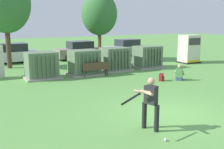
% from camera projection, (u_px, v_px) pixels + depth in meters
% --- Properties ---
extents(ground_plane, '(96.00, 96.00, 0.00)m').
position_uv_depth(ground_plane, '(171.00, 114.00, 10.84)').
color(ground_plane, '#5B9947').
extents(transformer_west, '(2.10, 1.70, 1.62)m').
position_uv_depth(transformer_west, '(41.00, 66.00, 17.24)').
color(transformer_west, '#9E9B93').
rests_on(transformer_west, ground).
extents(transformer_mid_west, '(2.10, 1.70, 1.62)m').
position_uv_depth(transformer_mid_west, '(84.00, 63.00, 18.32)').
color(transformer_mid_west, '#9E9B93').
rests_on(transformer_mid_west, ground).
extents(transformer_mid_east, '(2.10, 1.70, 1.62)m').
position_uv_depth(transformer_mid_east, '(115.00, 60.00, 19.86)').
color(transformer_mid_east, '#9E9B93').
rests_on(transformer_mid_east, ground).
extents(transformer_east, '(2.10, 1.70, 1.62)m').
position_uv_depth(transformer_east, '(147.00, 57.00, 21.06)').
color(transformer_east, '#9E9B93').
rests_on(transformer_east, ground).
extents(generator_enclosure, '(1.60, 1.40, 2.30)m').
position_uv_depth(generator_enclosure, '(189.00, 49.00, 23.46)').
color(generator_enclosure, '#262626').
rests_on(generator_enclosure, ground).
extents(park_bench, '(1.82, 0.48, 0.92)m').
position_uv_depth(park_bench, '(96.00, 68.00, 17.85)').
color(park_bench, '#4C3828').
rests_on(park_bench, ground).
extents(batter, '(1.58, 0.84, 1.74)m').
position_uv_depth(batter, '(150.00, 101.00, 9.08)').
color(batter, black).
rests_on(batter, ground).
extents(sports_ball, '(0.09, 0.09, 0.09)m').
position_uv_depth(sports_ball, '(166.00, 140.00, 8.42)').
color(sports_ball, white).
rests_on(sports_ball, ground).
extents(seated_spectator, '(0.75, 0.72, 0.96)m').
position_uv_depth(seated_spectator, '(179.00, 74.00, 16.81)').
color(seated_spectator, '#384C75').
rests_on(seated_spectator, ground).
extents(backpack, '(0.38, 0.37, 0.44)m').
position_uv_depth(backpack, '(161.00, 77.00, 16.63)').
color(backpack, maroon).
rests_on(backpack, ground).
extents(tree_left, '(3.55, 3.55, 6.78)m').
position_uv_depth(tree_left, '(5.00, 4.00, 20.20)').
color(tree_left, '#4C3828').
rests_on(tree_left, ground).
extents(tree_center_left, '(3.05, 3.05, 5.82)m').
position_uv_depth(tree_center_left, '(99.00, 14.00, 24.10)').
color(tree_center_left, brown).
rests_on(tree_center_left, ground).
extents(parked_car_left_of_center, '(4.21, 1.94, 1.62)m').
position_uv_depth(parked_car_left_of_center, '(12.00, 54.00, 23.42)').
color(parked_car_left_of_center, silver).
rests_on(parked_car_left_of_center, ground).
extents(parked_car_right_of_center, '(4.25, 2.02, 1.62)m').
position_uv_depth(parked_car_right_of_center, '(79.00, 51.00, 25.75)').
color(parked_car_right_of_center, gray).
rests_on(parked_car_right_of_center, ground).
extents(parked_car_rightmost, '(4.33, 2.19, 1.62)m').
position_uv_depth(parked_car_rightmost, '(126.00, 48.00, 28.12)').
color(parked_car_rightmost, '#B2B2B7').
rests_on(parked_car_rightmost, ground).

